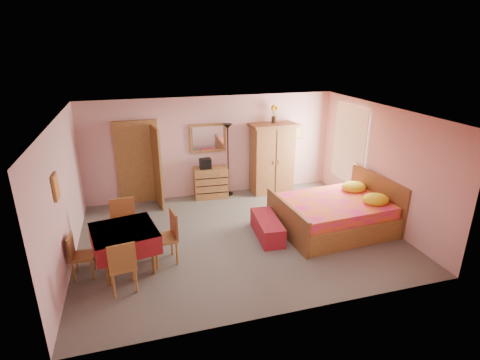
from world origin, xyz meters
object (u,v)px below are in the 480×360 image
object	(u,v)px
dining_table	(126,249)
chair_north	(124,227)
stereo	(205,164)
bench	(267,227)
wardrobe	(272,158)
bed	(334,206)
wall_mirror	(208,138)
sunflower_vase	(274,114)
chair_west	(83,255)
chair_east	(164,238)
chest_of_drawers	(211,183)
chair_south	(122,265)
floor_lamp	(228,160)

from	to	relation	value
dining_table	chair_north	bearing A→B (deg)	90.83
stereo	bench	distance (m)	2.64
stereo	wardrobe	distance (m)	1.80
stereo	bed	distance (m)	3.40
wall_mirror	sunflower_vase	distance (m)	1.82
chair_west	chair_east	distance (m)	1.39
sunflower_vase	dining_table	xyz separation A→B (m)	(-3.87, -2.86, -1.71)
chest_of_drawers	sunflower_vase	world-z (taller)	sunflower_vase
chair_south	chair_east	world-z (taller)	chair_east
floor_lamp	sunflower_vase	world-z (taller)	sunflower_vase
wall_mirror	bed	size ratio (longest dim) A/B	0.39
bed	chair_east	distance (m)	3.67
chest_of_drawers	dining_table	size ratio (longest dim) A/B	0.80
sunflower_vase	chair_east	xyz separation A→B (m)	(-3.19, -2.83, -1.61)
bench	chair_south	bearing A→B (deg)	-160.13
chest_of_drawers	wardrobe	distance (m)	1.75
chest_of_drawers	wall_mirror	bearing A→B (deg)	93.84
floor_lamp	bench	xyz separation A→B (m)	(0.21, -2.47, -0.76)
wall_mirror	chair_north	size ratio (longest dim) A/B	0.90
bench	wardrobe	bearing A→B (deg)	67.45
wardrobe	chair_south	size ratio (longest dim) A/B	2.00
chest_of_drawers	bed	xyz separation A→B (m)	(2.18, -2.48, 0.14)
chest_of_drawers	bench	bearing A→B (deg)	-70.13
sunflower_vase	chair_south	xyz separation A→B (m)	(-3.93, -3.49, -1.64)
floor_lamp	chair_south	size ratio (longest dim) A/B	2.03
floor_lamp	chair_east	xyz separation A→B (m)	(-1.96, -2.86, -0.46)
floor_lamp	chair_east	distance (m)	3.50
wall_mirror	chair_east	bearing A→B (deg)	-116.97
dining_table	chair_north	xyz separation A→B (m)	(-0.01, 0.63, 0.12)
chest_of_drawers	wall_mirror	world-z (taller)	wall_mirror
chair_south	chair_north	size ratio (longest dim) A/B	0.91
sunflower_vase	stereo	bearing A→B (deg)	-178.43
wall_mirror	wardrobe	bearing A→B (deg)	-10.10
stereo	chair_south	distance (m)	4.04
bench	floor_lamp	bearing A→B (deg)	94.77
bench	chair_west	bearing A→B (deg)	-172.58
dining_table	chair_south	bearing A→B (deg)	-95.01
bench	chair_west	size ratio (longest dim) A/B	1.48
chair_north	chair_east	distance (m)	0.91
dining_table	chair_west	xyz separation A→B (m)	(-0.71, -0.04, 0.01)
wall_mirror	stereo	xyz separation A→B (m)	(-0.13, -0.22, -0.61)
sunflower_vase	chair_west	bearing A→B (deg)	-147.64
bed	chair_east	world-z (taller)	bed
chair_south	dining_table	bearing A→B (deg)	76.31
bench	chest_of_drawers	bearing A→B (deg)	106.03
floor_lamp	wardrobe	world-z (taller)	floor_lamp
wardrobe	chair_north	bearing A→B (deg)	-153.95
chair_south	floor_lamp	bearing A→B (deg)	43.88
chest_of_drawers	chair_south	size ratio (longest dim) A/B	0.91
wall_mirror	wardrobe	world-z (taller)	wall_mirror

